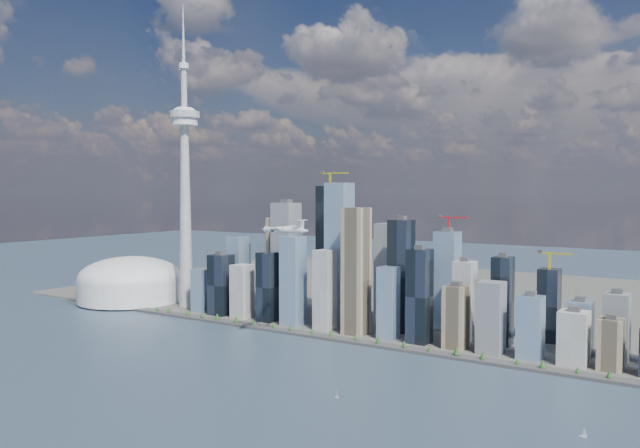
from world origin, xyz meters
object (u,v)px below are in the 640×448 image
Objects in this scene: sailboat_east at (584,434)px; airplane at (284,229)px; dome_stadium at (131,282)px; sailboat_west at (337,395)px; needle_tower at (185,181)px.

airplane is at bearing 177.91° from sailboat_east.
airplane is 454.49m from sailboat_east.
dome_stadium is 2.64× the size of airplane.
dome_stadium reaches higher than sailboat_west.
needle_tower is 805.87m from sailboat_east.
dome_stadium reaches higher than sailboat_east.
sailboat_west is at bearing -42.60° from airplane.
needle_tower is at bearing 154.74° from airplane.
dome_stadium is 20.22× the size of sailboat_east.
sailboat_east is at bearing -18.60° from airplane.
sailboat_east is (870.62, -237.98, -36.26)m from dome_stadium.
sailboat_west is 0.92× the size of sailboat_east.
airplane is at bearing -22.42° from needle_tower.
airplane is at bearing -14.88° from dome_stadium.
dome_stadium is 493.43m from airplane.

